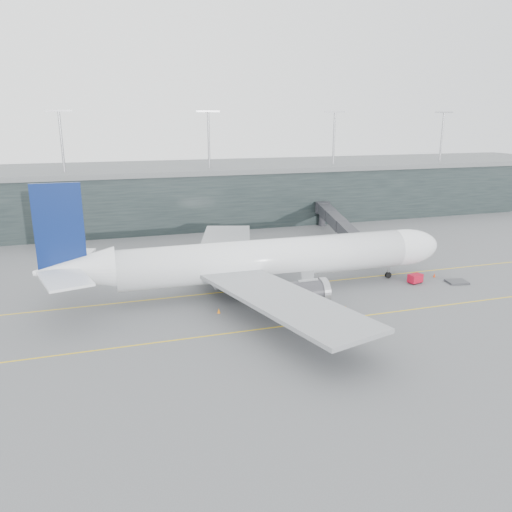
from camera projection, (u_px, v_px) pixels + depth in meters
name	position (u px, v px, depth m)	size (l,w,h in m)	color
ground	(243.00, 282.00, 86.71)	(320.00, 320.00, 0.00)	#515155
taxiline_a	(249.00, 289.00, 83.03)	(160.00, 0.25, 0.02)	yellow
taxiline_b	(283.00, 326.00, 68.33)	(160.00, 0.25, 0.02)	yellow
taxiline_lead_main	(239.00, 252.00, 106.54)	(0.25, 60.00, 0.02)	yellow
terminal	(185.00, 193.00, 137.98)	(240.00, 36.00, 29.00)	black
main_aircraft	(264.00, 260.00, 80.94)	(67.24, 63.41, 18.91)	white
jet_bridge	(328.00, 220.00, 115.41)	(13.64, 42.68, 6.36)	#2A2B30
gse_cart	(415.00, 278.00, 85.91)	(2.69, 2.06, 1.63)	#B20C25
baggage_dolly	(457.00, 282.00, 86.27)	(3.40, 2.72, 0.34)	#36373B
uld_a	(202.00, 263.00, 94.69)	(2.31, 2.01, 1.82)	#3E3D43
uld_b	(221.00, 261.00, 95.71)	(2.35, 2.03, 1.87)	#3E3D43
uld_c	(233.00, 262.00, 95.30)	(2.71, 2.49, 1.99)	#3E3D43
cone_nose	(434.00, 275.00, 89.35)	(0.45, 0.45, 0.72)	red
cone_wing_stbd	(345.00, 308.00, 73.78)	(0.50, 0.50, 0.80)	orange
cone_wing_port	(280.00, 260.00, 99.11)	(0.42, 0.42, 0.66)	orange
cone_tail	(219.00, 311.00, 72.85)	(0.47, 0.47, 0.75)	orange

